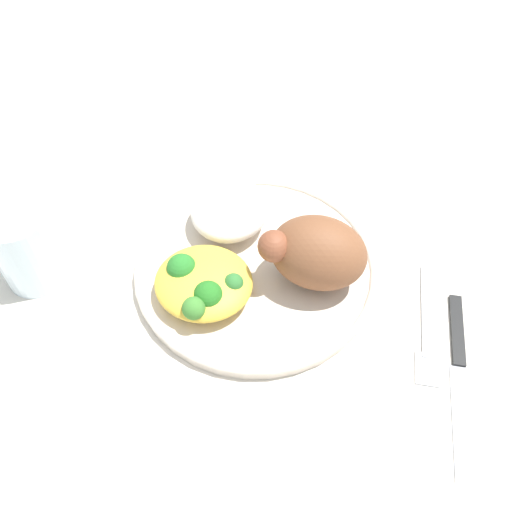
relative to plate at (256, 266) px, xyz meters
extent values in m
plane|color=silver|center=(0.00, 0.00, -0.01)|extent=(2.00, 2.00, 0.00)
cylinder|color=beige|center=(0.00, 0.00, 0.00)|extent=(0.25, 0.25, 0.01)
torus|color=beige|center=(0.00, 0.00, 0.00)|extent=(0.26, 0.26, 0.01)
ellipsoid|color=brown|center=(-0.06, 0.00, 0.04)|extent=(0.10, 0.07, 0.07)
sphere|color=brown|center=(-0.02, 0.02, 0.06)|extent=(0.03, 0.03, 0.03)
ellipsoid|color=white|center=(0.04, -0.05, 0.03)|extent=(0.08, 0.09, 0.04)
ellipsoid|color=gold|center=(0.04, 0.05, 0.02)|extent=(0.10, 0.09, 0.03)
sphere|color=#307030|center=(0.01, 0.05, 0.03)|extent=(0.02, 0.02, 0.02)
sphere|color=#256E20|center=(0.03, 0.07, 0.03)|extent=(0.03, 0.03, 0.03)
sphere|color=#287628|center=(0.06, 0.05, 0.03)|extent=(0.03, 0.03, 0.03)
sphere|color=#3B7A2E|center=(0.04, 0.09, 0.03)|extent=(0.02, 0.02, 0.02)
cube|color=#B2B2B7|center=(-0.18, 0.00, -0.01)|extent=(0.02, 0.11, 0.01)
cube|color=#B2B2B7|center=(-0.19, 0.07, -0.01)|extent=(0.03, 0.04, 0.00)
cube|color=black|center=(-0.21, 0.02, 0.00)|extent=(0.02, 0.08, 0.01)
cube|color=#B2B2B7|center=(-0.22, 0.11, -0.01)|extent=(0.03, 0.11, 0.00)
cylinder|color=silver|center=(0.22, 0.07, 0.04)|extent=(0.07, 0.07, 0.09)
camera|label=1|loc=(-0.10, 0.33, 0.45)|focal=37.90mm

